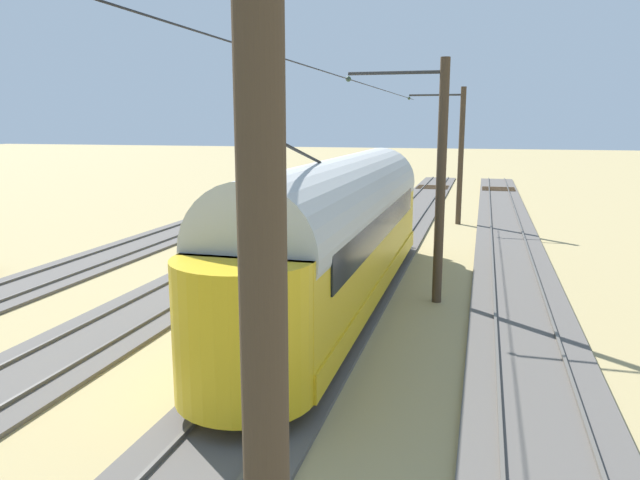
{
  "coord_description": "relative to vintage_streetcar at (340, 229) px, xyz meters",
  "views": [
    {
      "loc": [
        -6.51,
        19.33,
        5.28
      ],
      "look_at": [
        -2.24,
        3.42,
        2.09
      ],
      "focal_mm": 34.12,
      "sensor_mm": 36.0,
      "label": 1
    }
  ],
  "objects": [
    {
      "name": "ground_plane",
      "position": [
        2.58,
        -2.44,
        -2.26
      ],
      "size": [
        220.0,
        220.0,
        0.0
      ],
      "primitive_type": "plane",
      "color": "tan"
    },
    {
      "name": "track_streetcar_siding",
      "position": [
        -5.15,
        -2.76,
        -2.21
      ],
      "size": [
        2.8,
        80.0,
        0.18
      ],
      "color": "#56514C",
      "rests_on": "ground"
    },
    {
      "name": "track_adjacent_siding",
      "position": [
        -0.0,
        -2.76,
        -2.21
      ],
      "size": [
        2.8,
        80.0,
        0.18
      ],
      "color": "#56514C",
      "rests_on": "ground"
    },
    {
      "name": "track_third_siding",
      "position": [
        5.15,
        -2.76,
        -2.21
      ],
      "size": [
        2.8,
        80.0,
        0.18
      ],
      "color": "#56514C",
      "rests_on": "ground"
    },
    {
      "name": "track_outer_siding",
      "position": [
        10.31,
        -2.76,
        -2.21
      ],
      "size": [
        2.8,
        80.0,
        0.18
      ],
      "color": "#56514C",
      "rests_on": "ground"
    },
    {
      "name": "vintage_streetcar",
      "position": [
        0.0,
        0.0,
        0.0
      ],
      "size": [
        2.65,
        17.24,
        5.13
      ],
      "color": "gold",
      "rests_on": "ground"
    },
    {
      "name": "catenary_pole_foreground",
      "position": [
        -2.68,
        -15.66,
        1.45
      ],
      "size": [
        2.98,
        0.28,
        7.08
      ],
      "color": "#423323",
      "rests_on": "ground"
    },
    {
      "name": "catenary_pole_mid_near",
      "position": [
        -2.68,
        -0.95,
        1.45
      ],
      "size": [
        2.98,
        0.28,
        7.08
      ],
      "color": "#423323",
      "rests_on": "ground"
    },
    {
      "name": "catenary_pole_mid_far",
      "position": [
        -2.68,
        13.76,
        1.45
      ],
      "size": [
        2.98,
        0.28,
        7.08
      ],
      "color": "#423323",
      "rests_on": "ground"
    },
    {
      "name": "overhead_wire_run",
      "position": [
        -0.07,
        -1.69,
        4.27
      ],
      "size": [
        2.78,
        33.42,
        0.18
      ],
      "color": "black",
      "rests_on": "ground"
    }
  ]
}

